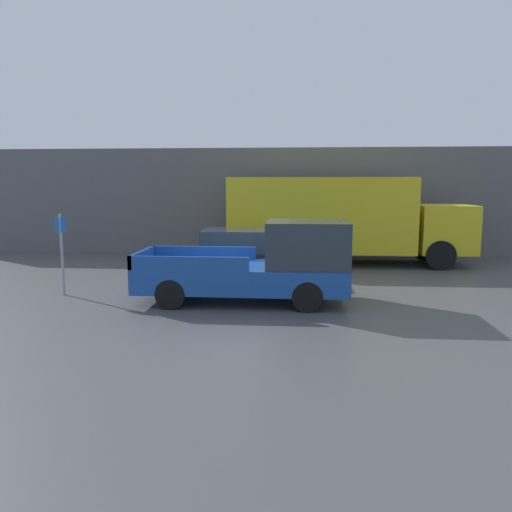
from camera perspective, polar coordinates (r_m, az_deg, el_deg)
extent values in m
plane|color=#4C4C4F|center=(13.70, -1.58, -4.36)|extent=(60.00, 60.00, 0.00)
cube|color=#56565B|center=(21.06, 0.72, 6.20)|extent=(28.00, 0.15, 4.47)
cube|color=#194799|center=(12.71, -1.56, -2.41)|extent=(5.28, 2.03, 0.62)
cube|color=#28333D|center=(12.50, 5.90, 1.42)|extent=(2.01, 1.91, 1.13)
cube|color=#194799|center=(13.75, -6.05, 0.39)|extent=(2.90, 0.10, 0.34)
cube|color=#194799|center=(11.88, -7.79, -0.88)|extent=(2.90, 0.10, 0.34)
cube|color=#194799|center=(13.16, -12.85, -0.12)|extent=(0.10, 2.03, 0.34)
cylinder|color=black|center=(13.57, 5.76, -2.95)|extent=(0.73, 0.26, 0.73)
cylinder|color=black|center=(11.81, 5.90, -4.64)|extent=(0.73, 0.26, 0.73)
cylinder|color=black|center=(13.90, -7.88, -2.72)|extent=(0.73, 0.26, 0.73)
cylinder|color=black|center=(12.19, -9.72, -4.31)|extent=(0.73, 0.26, 0.73)
cube|color=black|center=(16.05, -2.09, -0.37)|extent=(4.44, 1.99, 0.57)
cube|color=#28333D|center=(15.96, -1.63, 1.83)|extent=(2.44, 1.75, 0.68)
cylinder|color=black|center=(16.87, 2.92, -0.75)|extent=(0.70, 0.22, 0.70)
cylinder|color=black|center=(15.10, 2.70, -1.81)|extent=(0.70, 0.22, 0.70)
cylinder|color=black|center=(17.17, -6.29, -0.63)|extent=(0.70, 0.22, 0.70)
cylinder|color=black|center=(15.45, -7.56, -1.65)|extent=(0.70, 0.22, 0.70)
cube|color=gold|center=(19.55, 20.63, 2.94)|extent=(1.94, 2.24, 1.74)
cube|color=gold|center=(18.78, 7.32, 4.73)|extent=(6.72, 2.36, 2.73)
cylinder|color=black|center=(20.54, 18.78, 0.90)|extent=(1.04, 0.30, 1.04)
cylinder|color=black|center=(18.54, 20.32, 0.08)|extent=(1.04, 0.30, 1.04)
cylinder|color=black|center=(19.94, 3.18, 1.12)|extent=(1.04, 0.30, 1.04)
cylinder|color=black|center=(17.87, 2.99, 0.29)|extent=(1.04, 0.30, 1.04)
cylinder|color=gray|center=(14.37, -21.28, 0.14)|extent=(0.07, 0.07, 2.20)
cube|color=blue|center=(14.27, -21.49, 3.31)|extent=(0.30, 0.02, 0.40)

